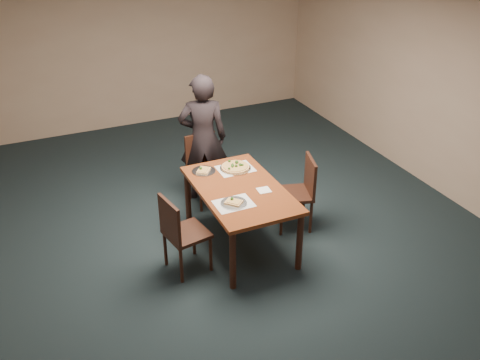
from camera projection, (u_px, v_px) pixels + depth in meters
name	position (u px, v px, depth m)	size (l,w,h in m)	color
ground	(237.00, 240.00, 6.35)	(8.00, 8.00, 0.00)	black
room_shell	(237.00, 101.00, 5.52)	(8.00, 8.00, 8.00)	tan
dining_table	(240.00, 195.00, 5.98)	(0.90, 1.50, 0.75)	#5F2913
chair_far	(204.00, 165.00, 6.94)	(0.45, 0.45, 0.91)	black
chair_left	(180.00, 231.00, 5.61)	(0.49, 0.49, 0.91)	black
chair_right	(300.00, 189.00, 6.39)	(0.52, 0.52, 0.91)	black
diner	(203.00, 138.00, 6.86)	(0.62, 0.41, 1.70)	black
placemat_main	(235.00, 169.00, 6.33)	(0.42, 0.32, 0.00)	white
placemat_near	(234.00, 204.00, 5.63)	(0.40, 0.30, 0.00)	white
pizza_pan	(235.00, 167.00, 6.32)	(0.37, 0.37, 0.07)	silver
slice_plate_near	(234.00, 202.00, 5.63)	(0.28, 0.28, 0.06)	silver
slice_plate_far	(204.00, 171.00, 6.27)	(0.28, 0.28, 0.06)	silver
napkin	(264.00, 190.00, 5.88)	(0.14, 0.14, 0.01)	white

